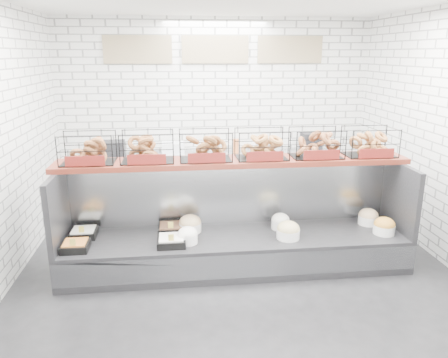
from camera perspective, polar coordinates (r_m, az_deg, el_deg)
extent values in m
plane|color=black|center=(5.06, 1.98, -12.78)|extent=(5.50, 5.50, 0.00)
cube|color=white|center=(7.23, -1.12, 8.59)|extent=(5.00, 0.02, 3.00)
cube|color=tan|center=(7.12, -11.21, 16.26)|extent=(1.05, 0.03, 0.42)
cube|color=tan|center=(7.13, -1.14, 16.55)|extent=(1.05, 0.03, 0.42)
cube|color=tan|center=(7.34, 8.62, 16.37)|extent=(1.05, 0.03, 0.42)
cube|color=black|center=(5.24, 1.52, -9.29)|extent=(4.00, 0.90, 0.40)
cube|color=#93969B|center=(4.84, 2.25, -11.27)|extent=(4.00, 0.03, 0.28)
cube|color=#93969B|center=(5.39, 0.96, -1.66)|extent=(4.00, 0.08, 0.80)
cube|color=black|center=(5.13, -20.82, -3.70)|extent=(0.06, 0.90, 0.80)
cube|color=black|center=(5.62, 21.88, -2.11)|extent=(0.06, 0.90, 0.80)
cube|color=black|center=(5.03, -18.83, -8.33)|extent=(0.28, 0.28, 0.08)
cube|color=orange|center=(5.01, -18.86, -7.97)|extent=(0.24, 0.24, 0.04)
cube|color=gold|center=(4.90, -19.16, -7.84)|extent=(0.06, 0.01, 0.08)
cube|color=black|center=(5.34, -17.84, -6.78)|extent=(0.29, 0.29, 0.08)
cube|color=white|center=(5.33, -17.87, -6.43)|extent=(0.25, 0.25, 0.04)
cube|color=gold|center=(5.21, -18.13, -6.30)|extent=(0.06, 0.01, 0.08)
cube|color=black|center=(4.92, -6.89, -8.08)|extent=(0.31, 0.31, 0.08)
cube|color=white|center=(4.91, -6.90, -7.70)|extent=(0.26, 0.26, 0.04)
cube|color=gold|center=(4.78, -6.93, -7.63)|extent=(0.06, 0.01, 0.08)
cube|color=black|center=(5.25, -6.94, -6.50)|extent=(0.30, 0.30, 0.08)
cube|color=brown|center=(5.23, -6.96, -6.14)|extent=(0.26, 0.26, 0.04)
cube|color=gold|center=(5.11, -6.98, -6.02)|extent=(0.06, 0.01, 0.08)
cylinder|color=white|center=(4.94, -4.75, -7.73)|extent=(0.22, 0.22, 0.11)
ellipsoid|color=white|center=(4.91, -4.76, -7.09)|extent=(0.22, 0.22, 0.15)
cylinder|color=white|center=(5.24, -4.43, -6.27)|extent=(0.27, 0.27, 0.11)
ellipsoid|color=#D5B583|center=(5.22, -4.45, -5.66)|extent=(0.26, 0.26, 0.18)
cylinder|color=white|center=(5.09, 8.37, -7.09)|extent=(0.27, 0.27, 0.11)
ellipsoid|color=tan|center=(5.07, 8.39, -6.46)|extent=(0.26, 0.26, 0.18)
cylinder|color=white|center=(5.35, 7.36, -5.86)|extent=(0.22, 0.22, 0.11)
ellipsoid|color=white|center=(5.33, 7.38, -5.27)|extent=(0.22, 0.22, 0.15)
cylinder|color=white|center=(5.50, 20.16, -6.17)|extent=(0.25, 0.25, 0.11)
ellipsoid|color=#C58129|center=(5.47, 20.22, -5.59)|extent=(0.25, 0.25, 0.17)
cylinder|color=white|center=(5.73, 18.29, -5.07)|extent=(0.24, 0.24, 0.11)
ellipsoid|color=#D3B081|center=(5.71, 18.34, -4.51)|extent=(0.24, 0.24, 0.17)
cube|color=#4F1811|center=(5.10, 1.26, 2.30)|extent=(4.10, 0.50, 0.06)
cube|color=black|center=(5.10, -17.38, 3.88)|extent=(0.60, 0.38, 0.34)
cube|color=maroon|center=(4.93, -17.70, 2.25)|extent=(0.42, 0.02, 0.11)
cube|color=black|center=(5.02, -9.98, 4.18)|extent=(0.60, 0.38, 0.34)
cube|color=maroon|center=(4.84, -10.05, 2.53)|extent=(0.42, 0.02, 0.11)
cube|color=black|center=(5.02, -2.45, 4.42)|extent=(0.60, 0.38, 0.34)
cube|color=maroon|center=(4.84, -2.27, 2.78)|extent=(0.42, 0.02, 0.11)
cube|color=black|center=(5.11, 4.94, 4.57)|extent=(0.60, 0.38, 0.34)
cube|color=maroon|center=(4.93, 5.37, 2.96)|extent=(0.42, 0.02, 0.11)
cube|color=black|center=(5.27, 11.98, 4.65)|extent=(0.60, 0.38, 0.34)
cube|color=maroon|center=(5.11, 12.62, 3.10)|extent=(0.42, 0.02, 0.11)
cube|color=black|center=(5.52, 18.50, 4.66)|extent=(0.60, 0.38, 0.34)
cube|color=maroon|center=(5.36, 19.29, 3.17)|extent=(0.42, 0.02, 0.11)
cube|color=#93969B|center=(7.13, -0.83, -0.14)|extent=(4.00, 0.60, 0.90)
cube|color=black|center=(6.99, -14.50, 3.83)|extent=(0.40, 0.30, 0.24)
cube|color=silver|center=(7.02, -6.64, 4.04)|extent=(0.35, 0.28, 0.18)
cylinder|color=#C26330|center=(7.05, 1.57, 4.36)|extent=(0.09, 0.09, 0.22)
cube|color=black|center=(7.28, 11.30, 4.76)|extent=(0.30, 0.30, 0.30)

